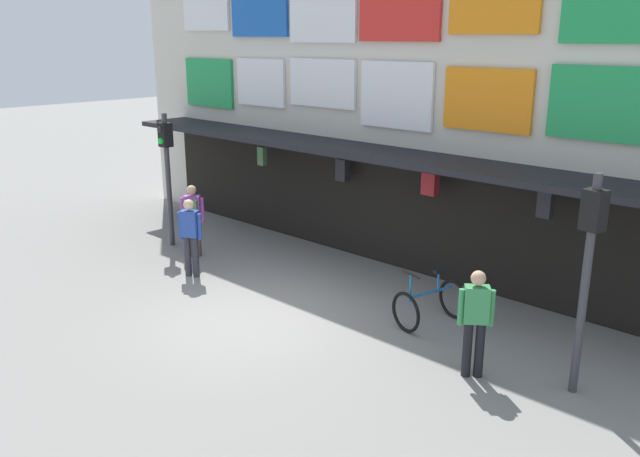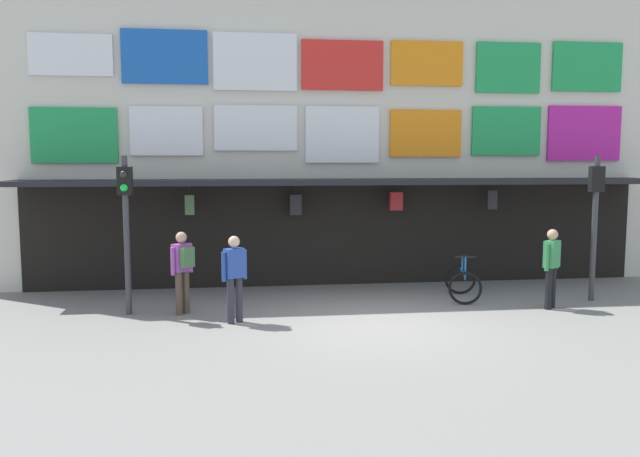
# 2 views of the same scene
# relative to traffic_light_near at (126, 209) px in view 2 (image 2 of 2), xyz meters

# --- Properties ---
(ground_plane) EXTENTS (80.00, 80.00, 0.00)m
(ground_plane) POSITION_rel_traffic_light_near_xyz_m (4.77, -1.43, -2.14)
(ground_plane) COLOR gray
(shopfront) EXTENTS (18.00, 2.60, 8.00)m
(shopfront) POSITION_rel_traffic_light_near_xyz_m (4.78, 3.13, 1.82)
(shopfront) COLOR beige
(shopfront) RESTS_ON ground
(traffic_light_near) EXTENTS (0.28, 0.33, 3.20)m
(traffic_light_near) POSITION_rel_traffic_light_near_xyz_m (0.00, 0.00, 0.00)
(traffic_light_near) COLOR #38383D
(traffic_light_near) RESTS_ON ground
(traffic_light_far) EXTENTS (0.32, 0.35, 3.20)m
(traffic_light_far) POSITION_rel_traffic_light_near_xyz_m (10.00, 0.02, 0.00)
(traffic_light_far) COLOR #38383D
(traffic_light_far) RESTS_ON ground
(bicycle_parked) EXTENTS (0.98, 1.30, 1.05)m
(bicycle_parked) POSITION_rel_traffic_light_near_xyz_m (7.19, 0.49, -1.75)
(bicycle_parked) COLOR black
(bicycle_parked) RESTS_ON ground
(pedestrian_in_green) EXTENTS (0.47, 0.47, 1.68)m
(pedestrian_in_green) POSITION_rel_traffic_light_near_xyz_m (1.10, -0.13, -1.16)
(pedestrian_in_green) COLOR brown
(pedestrian_in_green) RESTS_ON ground
(pedestrian_in_red) EXTENTS (0.48, 0.36, 1.68)m
(pedestrian_in_red) POSITION_rel_traffic_light_near_xyz_m (2.14, -0.94, -1.19)
(pedestrian_in_red) COLOR #2D2D38
(pedestrian_in_red) RESTS_ON ground
(pedestrian_in_yellow) EXTENTS (0.44, 0.39, 1.68)m
(pedestrian_in_yellow) POSITION_rel_traffic_light_near_xyz_m (8.71, -0.60, -1.19)
(pedestrian_in_yellow) COLOR black
(pedestrian_in_yellow) RESTS_ON ground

